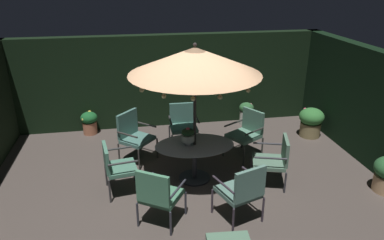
% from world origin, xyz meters
% --- Properties ---
extents(ground_plane, '(8.06, 6.57, 0.02)m').
position_xyz_m(ground_plane, '(0.00, 0.00, -0.01)').
color(ground_plane, '#49403A').
extents(hedge_backdrop_rear, '(8.06, 0.30, 2.34)m').
position_xyz_m(hedge_backdrop_rear, '(0.00, 3.14, 1.17)').
color(hedge_backdrop_rear, black).
rests_on(hedge_backdrop_rear, ground_plane).
extents(patio_dining_table, '(1.51, 1.03, 0.74)m').
position_xyz_m(patio_dining_table, '(0.16, 0.23, 0.57)').
color(patio_dining_table, '#2B2C33').
rests_on(patio_dining_table, ground_plane).
extents(patio_umbrella, '(2.34, 2.34, 2.65)m').
position_xyz_m(patio_umbrella, '(0.16, 0.23, 2.33)').
color(patio_umbrella, '#322C2B').
rests_on(patio_umbrella, ground_plane).
extents(centerpiece_planter, '(0.24, 0.24, 0.36)m').
position_xyz_m(centerpiece_planter, '(0.03, 0.23, 0.94)').
color(centerpiece_planter, beige).
rests_on(centerpiece_planter, patio_dining_table).
extents(patio_chair_north, '(0.83, 0.83, 1.01)m').
position_xyz_m(patio_chair_north, '(-0.65, -1.03, 0.57)').
color(patio_chair_north, '#2B2C34').
rests_on(patio_chair_north, ground_plane).
extents(patio_chair_northeast, '(0.78, 0.79, 1.04)m').
position_xyz_m(patio_chair_northeast, '(0.66, -1.18, 0.60)').
color(patio_chair_northeast, '#322A33').
rests_on(patio_chair_northeast, ground_plane).
extents(patio_chair_east, '(0.78, 0.78, 0.95)m').
position_xyz_m(patio_chair_east, '(1.59, -0.21, 0.54)').
color(patio_chair_east, '#2F2F35').
rests_on(patio_chair_east, ground_plane).
extents(patio_chair_southeast, '(0.85, 0.84, 1.02)m').
position_xyz_m(patio_chair_southeast, '(1.45, 1.00, 0.59)').
color(patio_chair_southeast, '#2E312D').
rests_on(patio_chair_southeast, ground_plane).
extents(patio_chair_south, '(0.64, 0.57, 0.99)m').
position_xyz_m(patio_chair_south, '(0.17, 1.73, 0.58)').
color(patio_chair_south, '#313131').
rests_on(patio_chair_south, ground_plane).
extents(patio_chair_southwest, '(0.85, 0.86, 1.07)m').
position_xyz_m(patio_chair_southwest, '(-0.96, 1.23, 0.62)').
color(patio_chair_southwest, '#312E2C').
rests_on(patio_chair_southwest, ground_plane).
extents(patio_chair_west, '(0.64, 0.68, 0.95)m').
position_xyz_m(patio_chair_west, '(-1.31, 0.02, 0.57)').
color(patio_chair_west, '#2D2D2E').
rests_on(patio_chair_west, ground_plane).
extents(potted_plant_back_left, '(0.38, 0.38, 0.59)m').
position_xyz_m(potted_plant_back_left, '(2.00, 2.69, 0.32)').
color(potted_plant_back_left, silver).
rests_on(potted_plant_back_left, ground_plane).
extents(potted_plant_left_far, '(0.59, 0.59, 0.72)m').
position_xyz_m(potted_plant_left_far, '(3.31, 1.69, 0.39)').
color(potted_plant_left_far, olive).
rests_on(potted_plant_left_far, ground_plane).
extents(potted_plant_back_center, '(0.41, 0.41, 0.57)m').
position_xyz_m(potted_plant_back_center, '(-2.02, 2.79, 0.31)').
color(potted_plant_back_center, '#AD684A').
rests_on(potted_plant_back_center, ground_plane).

